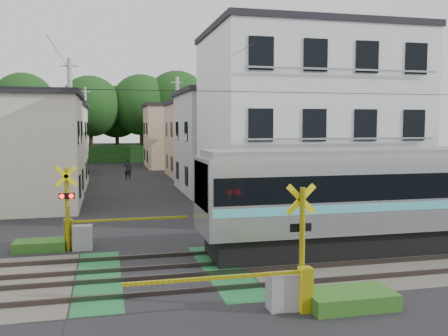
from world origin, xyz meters
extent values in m
plane|color=black|center=(0.00, 0.00, 0.00)|extent=(120.00, 120.00, 0.00)
cube|color=#47423A|center=(0.00, 0.00, 0.00)|extent=(120.00, 6.00, 0.00)
cube|color=black|center=(0.00, 0.00, 0.01)|extent=(5.20, 120.00, 0.00)
cube|color=#145126|center=(-1.90, 0.00, 0.01)|extent=(1.30, 6.00, 0.00)
cube|color=#145126|center=(1.90, 0.00, 0.01)|extent=(1.30, 6.00, 0.00)
cube|color=#3F3833|center=(0.00, -1.90, 0.07)|extent=(120.00, 0.08, 0.14)
cube|color=#3F3833|center=(0.00, -0.50, 0.07)|extent=(120.00, 0.08, 0.14)
cube|color=#3F3833|center=(0.00, 0.50, 0.07)|extent=(120.00, 0.08, 0.14)
cube|color=#3F3833|center=(0.00, 1.90, 0.07)|extent=(120.00, 0.08, 0.14)
cube|color=black|center=(10.22, 1.20, 0.44)|extent=(16.93, 2.33, 0.88)
cube|color=black|center=(4.04, 1.20, 0.29)|extent=(2.35, 2.16, 0.59)
cube|color=silver|center=(10.22, 1.20, 2.16)|extent=(17.64, 2.74, 2.55)
cube|color=black|center=(10.22, 1.20, 2.46)|extent=(17.36, 2.78, 0.87)
cube|color=#51C0CD|center=(10.22, 1.20, 1.80)|extent=(17.46, 2.77, 0.27)
cube|color=slate|center=(10.22, 1.20, 3.55)|extent=(17.29, 2.25, 0.24)
cube|color=black|center=(1.45, 1.20, 2.54)|extent=(0.10, 2.36, 1.53)
cylinder|color=yellow|center=(3.00, -3.60, 1.50)|extent=(0.14, 0.14, 3.00)
cube|color=yellow|center=(3.00, -3.50, 2.70)|extent=(0.77, 0.05, 0.77)
cube|color=yellow|center=(3.00, -3.50, 2.70)|extent=(0.77, 0.05, 0.77)
cube|color=black|center=(3.00, -3.50, 2.00)|extent=(0.55, 0.05, 0.20)
sphere|color=#FF0C07|center=(2.84, -3.44, 2.00)|extent=(0.16, 0.16, 0.16)
sphere|color=#FF0C07|center=(3.16, -3.44, 2.00)|extent=(0.16, 0.16, 0.16)
cube|color=gray|center=(2.50, -3.60, 0.45)|extent=(0.70, 0.50, 0.90)
cube|color=yellow|center=(3.00, -3.85, 0.55)|extent=(0.30, 0.30, 1.10)
cube|color=yellow|center=(0.75, -3.85, 1.00)|extent=(4.20, 0.08, 0.08)
cylinder|color=yellow|center=(-3.00, 3.60, 1.50)|extent=(0.14, 0.14, 3.00)
cube|color=yellow|center=(-3.00, 3.50, 2.70)|extent=(0.77, 0.05, 0.77)
cube|color=yellow|center=(-3.00, 3.50, 2.70)|extent=(0.77, 0.05, 0.77)
cube|color=black|center=(-3.00, 3.50, 2.00)|extent=(0.55, 0.05, 0.20)
sphere|color=#FF0C07|center=(-3.16, 3.44, 2.00)|extent=(0.16, 0.16, 0.16)
sphere|color=#FF0C07|center=(-2.84, 3.44, 2.00)|extent=(0.16, 0.16, 0.16)
cube|color=gray|center=(-2.50, 3.60, 0.45)|extent=(0.70, 0.50, 0.90)
cube|color=yellow|center=(-3.00, 3.85, 0.55)|extent=(0.30, 0.30, 1.10)
cube|color=yellow|center=(-0.75, 3.85, 1.00)|extent=(4.20, 0.08, 0.08)
cube|color=silver|center=(8.50, 9.50, 4.50)|extent=(10.00, 8.00, 9.00)
cube|color=black|center=(8.50, 9.50, 9.15)|extent=(10.20, 8.16, 0.30)
cube|color=black|center=(4.80, 5.47, 1.50)|extent=(1.10, 0.06, 1.40)
cube|color=black|center=(7.25, 5.47, 1.50)|extent=(1.10, 0.06, 1.40)
cube|color=black|center=(9.70, 5.47, 1.50)|extent=(1.10, 0.06, 1.40)
cube|color=black|center=(12.15, 5.47, 1.50)|extent=(1.10, 0.06, 1.40)
cube|color=gray|center=(8.50, 5.25, 0.90)|extent=(9.00, 0.06, 0.08)
cube|color=black|center=(4.80, 5.47, 4.50)|extent=(1.10, 0.06, 1.40)
cube|color=black|center=(7.25, 5.47, 4.50)|extent=(1.10, 0.06, 1.40)
cube|color=black|center=(9.70, 5.47, 4.50)|extent=(1.10, 0.06, 1.40)
cube|color=black|center=(12.15, 5.47, 4.50)|extent=(1.10, 0.06, 1.40)
cube|color=gray|center=(8.50, 5.25, 3.90)|extent=(9.00, 0.06, 0.08)
cube|color=black|center=(4.80, 5.47, 7.50)|extent=(1.10, 0.06, 1.40)
cube|color=black|center=(7.25, 5.47, 7.50)|extent=(1.10, 0.06, 1.40)
cube|color=black|center=(9.70, 5.47, 7.50)|extent=(1.10, 0.06, 1.40)
cube|color=black|center=(12.15, 5.47, 7.50)|extent=(1.10, 0.06, 1.40)
cube|color=gray|center=(8.50, 5.25, 6.90)|extent=(9.00, 0.06, 0.08)
cube|color=beige|center=(-6.50, 14.00, 3.00)|extent=(7.00, 7.00, 6.00)
cube|color=black|center=(-6.50, 14.00, 6.15)|extent=(7.35, 7.35, 0.30)
cube|color=black|center=(-2.97, 12.25, 1.30)|extent=(0.06, 1.00, 1.20)
cube|color=black|center=(-2.97, 15.75, 1.30)|extent=(0.06, 1.00, 1.20)
cube|color=black|center=(-2.97, 12.25, 4.10)|extent=(0.06, 1.00, 1.20)
cube|color=black|center=(-2.97, 15.75, 4.10)|extent=(0.06, 1.00, 1.20)
cube|color=#ADAFB2|center=(6.80, 18.00, 3.25)|extent=(7.00, 8.00, 6.50)
cube|color=black|center=(6.80, 18.00, 6.65)|extent=(7.35, 8.40, 0.30)
cube|color=black|center=(3.27, 16.00, 1.30)|extent=(0.06, 1.00, 1.20)
cube|color=black|center=(3.27, 20.00, 1.30)|extent=(0.06, 1.00, 1.20)
cube|color=black|center=(3.27, 16.00, 4.10)|extent=(0.06, 1.00, 1.20)
cube|color=black|center=(3.27, 20.00, 4.10)|extent=(0.06, 1.00, 1.20)
cube|color=beige|center=(-7.00, 23.00, 2.90)|extent=(8.00, 7.00, 5.80)
cube|color=black|center=(-7.00, 23.00, 5.95)|extent=(8.40, 7.35, 0.30)
cube|color=black|center=(-2.97, 21.25, 1.30)|extent=(0.06, 1.00, 1.20)
cube|color=black|center=(-2.97, 24.75, 1.30)|extent=(0.06, 1.00, 1.20)
cube|color=black|center=(-2.97, 21.25, 4.10)|extent=(0.06, 1.00, 1.20)
cube|color=black|center=(-2.97, 24.75, 4.10)|extent=(0.06, 1.00, 1.20)
cube|color=tan|center=(7.20, 28.00, 3.10)|extent=(7.00, 7.00, 6.20)
cube|color=black|center=(7.20, 28.00, 6.35)|extent=(7.35, 7.35, 0.30)
cube|color=black|center=(3.67, 26.25, 1.30)|extent=(0.06, 1.00, 1.20)
cube|color=black|center=(3.67, 29.75, 1.30)|extent=(0.06, 1.00, 1.20)
cube|color=black|center=(3.67, 26.25, 4.10)|extent=(0.06, 1.00, 1.20)
cube|color=black|center=(3.67, 29.75, 4.10)|extent=(0.06, 1.00, 1.20)
cube|color=tan|center=(-6.80, 33.00, 3.00)|extent=(7.00, 8.00, 6.00)
cube|color=black|center=(-6.80, 33.00, 6.15)|extent=(7.35, 8.40, 0.30)
cube|color=black|center=(-3.27, 31.00, 1.30)|extent=(0.06, 1.00, 1.20)
cube|color=black|center=(-3.27, 35.00, 1.30)|extent=(0.06, 1.00, 1.20)
cube|color=black|center=(-3.27, 31.00, 4.10)|extent=(0.06, 1.00, 1.20)
cube|color=black|center=(-3.27, 35.00, 4.10)|extent=(0.06, 1.00, 1.20)
cube|color=tan|center=(6.50, 38.00, 3.20)|extent=(8.00, 7.00, 6.40)
cube|color=black|center=(6.50, 38.00, 6.55)|extent=(8.40, 7.35, 0.30)
cube|color=black|center=(2.47, 36.25, 1.30)|extent=(0.06, 1.00, 1.20)
cube|color=black|center=(2.47, 39.75, 1.30)|extent=(0.06, 1.00, 1.20)
cube|color=black|center=(2.47, 36.25, 4.10)|extent=(0.06, 1.00, 1.20)
cube|color=black|center=(2.47, 39.75, 4.10)|extent=(0.06, 1.00, 1.20)
cube|color=#173C14|center=(0.00, 50.00, 1.00)|extent=(40.00, 10.00, 2.00)
cylinder|color=#332114|center=(-13.87, 49.81, 2.23)|extent=(0.50, 0.50, 4.45)
sphere|color=#173C14|center=(-13.87, 49.81, 5.79)|extent=(6.23, 6.23, 6.23)
cylinder|color=#332114|center=(-11.18, 49.78, 2.69)|extent=(0.50, 0.50, 5.38)
sphere|color=#173C14|center=(-11.18, 49.78, 6.99)|extent=(7.53, 7.53, 7.53)
cylinder|color=#332114|center=(-6.99, 49.27, 2.02)|extent=(0.50, 0.50, 4.03)
sphere|color=#173C14|center=(-6.99, 49.27, 5.24)|extent=(5.65, 5.65, 5.65)
cylinder|color=#332114|center=(-3.30, 46.34, 2.56)|extent=(0.50, 0.50, 5.13)
sphere|color=#173C14|center=(-3.30, 46.34, 6.66)|extent=(7.18, 7.18, 7.18)
cylinder|color=#332114|center=(-0.17, 50.50, 2.36)|extent=(0.50, 0.50, 4.72)
sphere|color=#173C14|center=(-0.17, 50.50, 6.13)|extent=(6.61, 6.61, 6.61)
cylinder|color=#332114|center=(2.73, 47.42, 2.66)|extent=(0.50, 0.50, 5.32)
sphere|color=#173C14|center=(2.73, 47.42, 6.92)|extent=(7.45, 7.45, 7.45)
cylinder|color=#332114|center=(7.14, 47.57, 2.80)|extent=(0.50, 0.50, 5.60)
sphere|color=#173C14|center=(7.14, 47.57, 7.28)|extent=(7.84, 7.84, 7.84)
cylinder|color=#332114|center=(9.98, 48.51, 2.06)|extent=(0.50, 0.50, 4.12)
sphere|color=#173C14|center=(9.98, 48.51, 5.36)|extent=(5.77, 5.77, 5.77)
cylinder|color=#332114|center=(14.13, 50.97, 2.17)|extent=(0.50, 0.50, 4.34)
sphere|color=#173C14|center=(14.13, 50.97, 5.65)|extent=(6.08, 6.08, 6.08)
cube|color=black|center=(6.00, 1.20, 5.60)|extent=(60.00, 0.02, 0.02)
cylinder|color=#A5A5A0|center=(-3.40, 13.00, 4.00)|extent=(0.26, 0.26, 8.00)
cube|color=#A5A5A0|center=(-3.40, 13.00, 7.60)|extent=(0.90, 0.08, 0.08)
cylinder|color=#A5A5A0|center=(3.60, 22.00, 4.00)|extent=(0.26, 0.26, 8.00)
cube|color=#A5A5A0|center=(3.60, 22.00, 7.60)|extent=(0.90, 0.08, 0.08)
cylinder|color=#A5A5A0|center=(-3.40, 34.00, 4.00)|extent=(0.26, 0.26, 8.00)
cube|color=#A5A5A0|center=(-3.40, 34.00, 7.60)|extent=(0.90, 0.08, 0.08)
cube|color=black|center=(-3.40, 23.50, 7.40)|extent=(0.02, 42.00, 0.02)
cube|color=black|center=(3.60, 23.50, 7.40)|extent=(0.02, 42.00, 0.02)
imported|color=black|center=(0.12, 26.85, 0.88)|extent=(0.73, 0.58, 1.75)
cube|color=#2D5E1E|center=(4.20, -3.80, 0.20)|extent=(2.20, 1.20, 0.40)
cube|color=#2D5E1E|center=(-4.00, 3.90, 0.18)|extent=(1.80, 1.00, 0.36)
cube|color=#2D5E1E|center=(4.60, 3.20, 0.15)|extent=(1.50, 0.90, 0.30)
camera|label=1|loc=(-1.62, -14.79, 4.52)|focal=40.00mm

